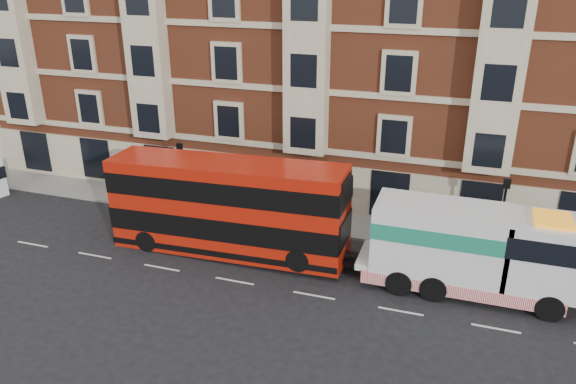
# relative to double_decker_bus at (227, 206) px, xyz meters

# --- Properties ---
(ground) EXTENTS (120.00, 120.00, 0.00)m
(ground) POSITION_rel_double_decker_bus_xyz_m (1.44, -2.65, -2.67)
(ground) COLOR black
(ground) RESTS_ON ground
(sidewalk) EXTENTS (90.00, 3.00, 0.15)m
(sidewalk) POSITION_rel_double_decker_bus_xyz_m (1.44, 4.85, -2.60)
(sidewalk) COLOR slate
(sidewalk) RESTS_ON ground
(victorian_terrace) EXTENTS (45.00, 12.00, 20.40)m
(victorian_terrace) POSITION_rel_double_decker_bus_xyz_m (1.94, 12.35, 7.39)
(victorian_terrace) COLOR brown
(victorian_terrace) RESTS_ON ground
(lamp_post_west) EXTENTS (0.35, 0.15, 4.35)m
(lamp_post_west) POSITION_rel_double_decker_bus_xyz_m (-4.56, 3.55, 0.00)
(lamp_post_west) COLOR black
(lamp_post_west) RESTS_ON sidewalk
(lamp_post_east) EXTENTS (0.35, 0.15, 4.35)m
(lamp_post_east) POSITION_rel_double_decker_bus_xyz_m (13.44, 3.55, 0.00)
(lamp_post_east) COLOR black
(lamp_post_east) RESTS_ON sidewalk
(double_decker_bus) EXTENTS (12.46, 2.86, 5.04)m
(double_decker_bus) POSITION_rel_double_decker_bus_xyz_m (0.00, 0.00, 0.00)
(double_decker_bus) COLOR #B4190A
(double_decker_bus) RESTS_ON ground
(tow_truck) EXTENTS (9.98, 2.95, 4.16)m
(tow_truck) POSITION_rel_double_decker_bus_xyz_m (12.07, -0.00, -0.47)
(tow_truck) COLOR silver
(tow_truck) RESTS_ON ground
(pedestrian) EXTENTS (0.73, 0.62, 1.70)m
(pedestrian) POSITION_rel_double_decker_bus_xyz_m (-9.25, 5.12, -1.67)
(pedestrian) COLOR #1D1830
(pedestrian) RESTS_ON sidewalk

